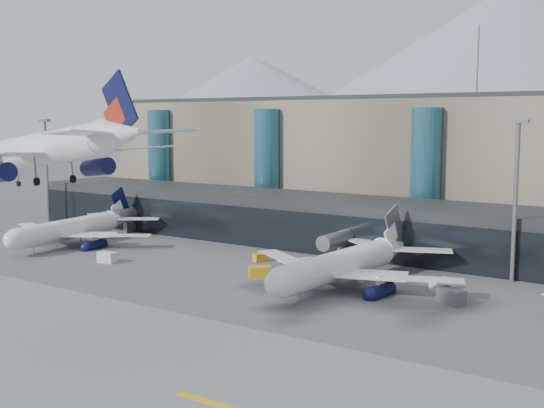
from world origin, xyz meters
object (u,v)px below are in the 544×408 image
at_px(lightmast_left, 46,166).
at_px(hero_jet, 62,138).
at_px(veh_c, 451,296).
at_px(veh_d, 441,285).
at_px(veh_a, 107,257).
at_px(veh_g, 360,277).
at_px(veh_h, 260,272).
at_px(veh_b, 261,257).
at_px(veh_f, 64,229).
at_px(jet_parked_mid, 351,254).
at_px(lightmast_mid, 516,191).
at_px(jet_parked_left, 80,221).

height_order(lightmast_left, hero_jet, hero_jet).
relative_size(veh_c, veh_d, 1.21).
relative_size(lightmast_left, veh_a, 7.60).
relative_size(hero_jet, veh_c, 8.39).
xyz_separation_m(veh_a, veh_g, (44.18, 12.75, -0.29)).
bearing_deg(veh_h, lightmast_left, 124.03).
relative_size(veh_b, veh_c, 0.66).
height_order(veh_a, veh_h, veh_h).
bearing_deg(veh_h, veh_b, 81.68).
xyz_separation_m(veh_b, veh_f, (-53.93, -0.25, 0.34)).
xyz_separation_m(hero_jet, veh_a, (-30.98, 33.93, -22.66)).
bearing_deg(veh_c, veh_d, 146.14).
bearing_deg(jet_parked_mid, lightmast_mid, -48.45).
height_order(jet_parked_mid, veh_b, jet_parked_mid).
bearing_deg(hero_jet, veh_c, 63.47).
height_order(veh_b, veh_g, veh_b).
distance_m(veh_b, veh_d, 34.65).
xyz_separation_m(hero_jet, veh_f, (-62.56, 49.88, -22.53)).
bearing_deg(veh_b, veh_a, 152.08).
relative_size(veh_a, veh_d, 1.05).
bearing_deg(lightmast_mid, veh_d, -121.84).
height_order(lightmast_left, veh_f, lightmast_left).
relative_size(lightmast_mid, jet_parked_left, 0.69).
bearing_deg(lightmast_mid, jet_parked_left, -169.51).
relative_size(lightmast_left, lightmast_mid, 1.00).
height_order(lightmast_mid, veh_d, lightmast_mid).
xyz_separation_m(veh_c, veh_f, (-92.40, 8.31, -0.00)).
bearing_deg(veh_b, veh_h, -119.27).
bearing_deg(veh_f, veh_g, -87.69).
distance_m(jet_parked_left, veh_d, 76.50).
distance_m(veh_a, veh_f, 35.38).
relative_size(jet_parked_mid, veh_c, 10.06).
bearing_deg(hero_jet, veh_b, 108.91).
distance_m(lightmast_mid, veh_h, 42.31).
bearing_deg(veh_h, veh_a, 147.22).
relative_size(lightmast_mid, veh_f, 6.63).
xyz_separation_m(lightmast_mid, veh_h, (-34.45, -20.55, -13.44)).
relative_size(veh_a, veh_b, 1.31).
bearing_deg(veh_b, veh_c, -76.39).
bearing_deg(jet_parked_left, veh_h, -102.65).
height_order(lightmast_mid, veh_h, lightmast_mid).
bearing_deg(veh_f, jet_parked_left, -109.86).
relative_size(hero_jet, jet_parked_left, 0.88).
height_order(veh_d, veh_g, veh_d).
relative_size(lightmast_left, veh_h, 7.25).
distance_m(lightmast_left, jet_parked_left, 30.76).
bearing_deg(veh_c, veh_f, -160.36).
distance_m(hero_jet, veh_f, 83.12).
distance_m(veh_c, veh_h, 31.06).
height_order(veh_d, veh_h, veh_h).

